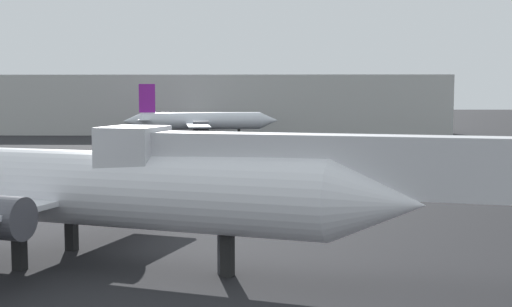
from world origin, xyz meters
name	(u,v)px	position (x,y,z in m)	size (l,w,h in m)	color
airplane_at_gate	(62,186)	(-8.74, 19.77, 3.41)	(30.65, 22.40, 11.34)	white
airplane_distant	(200,121)	(-10.46, 94.45, 3.23)	(24.34, 25.00, 8.97)	silver
jet_bridge	(353,168)	(3.84, 16.49, 4.63)	(23.12, 7.99, 6.13)	silver
terminal_building	(199,104)	(-13.05, 117.58, 5.42)	(91.72, 18.04, 10.83)	#B7B7B2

